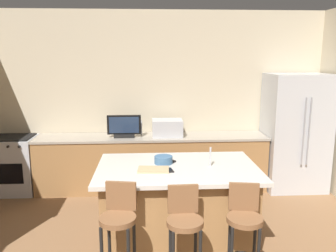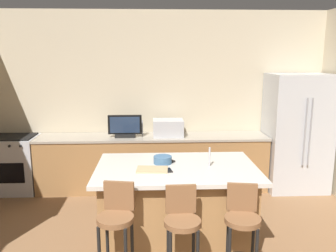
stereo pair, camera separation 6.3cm
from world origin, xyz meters
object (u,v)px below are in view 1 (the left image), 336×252
(refrigerator, at_px, (295,132))
(cutting_board, at_px, (153,170))
(cell_phone, at_px, (170,170))
(fruit_bowl, at_px, (163,160))
(kitchen_island, at_px, (177,204))
(microwave, at_px, (167,128))
(bar_stool_right, at_px, (244,226))
(bar_stool_left, at_px, (119,227))
(tv_monitor, at_px, (124,127))
(bar_stool_center, at_px, (184,229))
(tv_remote, at_px, (170,160))
(range_oven, at_px, (13,165))

(refrigerator, bearing_deg, cutting_board, -143.05)
(cell_phone, bearing_deg, fruit_bowl, 90.80)
(kitchen_island, xyz_separation_m, refrigerator, (2.06, 1.64, 0.46))
(kitchen_island, height_order, fruit_bowl, fruit_bowl)
(fruit_bowl, bearing_deg, microwave, 85.11)
(microwave, relative_size, bar_stool_right, 0.50)
(bar_stool_left, xyz_separation_m, fruit_bowl, (0.46, 0.88, 0.37))
(tv_monitor, bearing_deg, cutting_board, -76.40)
(bar_stool_center, bearing_deg, refrigerator, 47.64)
(kitchen_island, height_order, bar_stool_right, bar_stool_right)
(bar_stool_left, bearing_deg, refrigerator, 51.66)
(refrigerator, height_order, fruit_bowl, refrigerator)
(tv_remote, relative_size, cutting_board, 0.50)
(fruit_bowl, bearing_deg, bar_stool_left, -117.40)
(tv_monitor, height_order, cutting_board, tv_monitor)
(tv_monitor, xyz_separation_m, bar_stool_left, (0.09, -2.41, -0.45))
(tv_remote, distance_m, cutting_board, 0.39)
(range_oven, xyz_separation_m, cutting_board, (2.22, -1.82, 0.49))
(range_oven, height_order, cutting_board, cutting_board)
(range_oven, distance_m, bar_stool_center, 3.53)
(microwave, xyz_separation_m, cutting_board, (-0.26, -1.82, -0.08))
(bar_stool_right, height_order, fruit_bowl, fruit_bowl)
(range_oven, bearing_deg, cutting_board, -39.37)
(fruit_bowl, bearing_deg, cell_phone, -78.14)
(bar_stool_left, distance_m, fruit_bowl, 1.06)
(bar_stool_center, bearing_deg, cutting_board, 110.21)
(bar_stool_center, height_order, cell_phone, bar_stool_center)
(bar_stool_right, xyz_separation_m, tv_remote, (-0.65, 0.95, 0.37))
(fruit_bowl, xyz_separation_m, cell_phone, (0.05, -0.26, -0.04))
(kitchen_island, distance_m, refrigerator, 2.67)
(cell_phone, relative_size, tv_remote, 0.88)
(bar_stool_left, bearing_deg, cell_phone, 60.31)
(bar_stool_left, relative_size, bar_stool_center, 1.03)
(microwave, distance_m, fruit_bowl, 1.59)
(bar_stool_left, relative_size, tv_remote, 5.91)
(range_oven, relative_size, bar_stool_right, 0.95)
(tv_monitor, xyz_separation_m, bar_stool_center, (0.70, -2.44, -0.47))
(tv_remote, bearing_deg, kitchen_island, -112.38)
(kitchen_island, distance_m, tv_remote, 0.52)
(bar_stool_left, bearing_deg, fruit_bowl, 72.36)
(refrigerator, height_order, cutting_board, refrigerator)
(fruit_bowl, bearing_deg, bar_stool_right, -49.64)
(bar_stool_left, bearing_deg, kitchen_island, 60.73)
(tv_remote, bearing_deg, bar_stool_right, -96.95)
(refrigerator, xyz_separation_m, fruit_bowl, (-2.21, -1.51, 0.04))
(fruit_bowl, height_order, tv_remote, fruit_bowl)
(kitchen_island, distance_m, bar_stool_right, 0.93)
(range_oven, distance_m, bar_stool_right, 3.92)
(tv_remote, bearing_deg, fruit_bowl, -173.00)
(bar_stool_right, relative_size, cutting_board, 2.83)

